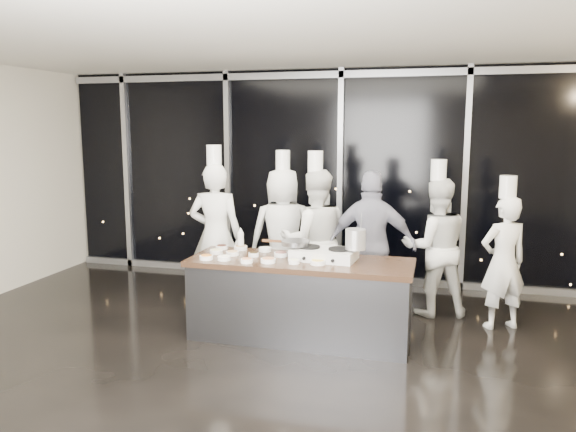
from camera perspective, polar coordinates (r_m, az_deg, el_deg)
name	(u,v)px	position (r m, az deg, el deg)	size (l,w,h in m)	color
ground	(278,371)	(5.66, -1.04, -15.46)	(9.00, 9.00, 0.00)	black
room_shell	(296,138)	(5.10, 0.81, 7.91)	(9.02, 7.02, 3.21)	beige
window_wall	(341,177)	(8.53, 5.36, 4.00)	(8.90, 0.11, 3.20)	black
demo_counter	(300,299)	(6.31, 1.24, -8.42)	(2.46, 0.86, 0.90)	#3A3B3F
stove	(324,254)	(6.19, 3.69, -3.85)	(0.73, 0.49, 0.14)	silver
frying_pan	(295,243)	(6.27, 0.69, -2.73)	(0.56, 0.34, 0.05)	slate
stock_pot	(356,239)	(6.08, 6.88, -2.36)	(0.22, 0.22, 0.22)	silver
prep_bowls	(254,255)	(6.32, -3.49, -3.96)	(1.42, 0.74, 0.05)	white
squeeze_bottle	(241,239)	(6.71, -4.83, -2.32)	(0.07, 0.07, 0.27)	white
chef_far_left	(216,234)	(7.35, -7.36, -1.87)	(0.75, 0.55, 2.12)	silver
chef_left	(283,234)	(7.58, -0.52, -1.81)	(1.04, 0.87, 2.04)	silver
chef_center	(315,240)	(7.16, 2.74, -2.44)	(1.07, 0.95, 2.05)	silver
guest	(372,245)	(6.96, 8.53, -2.92)	(1.08, 0.47, 1.82)	#131434
chef_right	(435,246)	(7.22, 14.75, -3.01)	(0.99, 0.86, 1.96)	silver
chef_side	(503,261)	(6.99, 21.04, -4.26)	(0.68, 0.59, 1.80)	silver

